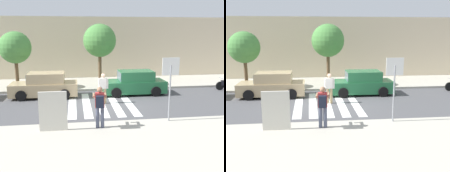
{
  "view_description": "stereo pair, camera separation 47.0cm",
  "coord_description": "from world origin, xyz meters",
  "views": [
    {
      "loc": [
        -1.4,
        -14.19,
        4.02
      ],
      "look_at": [
        0.6,
        -0.2,
        1.1
      ],
      "focal_mm": 42.0,
      "sensor_mm": 36.0,
      "label": 1
    },
    {
      "loc": [
        -0.94,
        -14.25,
        4.02
      ],
      "look_at": [
        0.6,
        -0.2,
        1.1
      ],
      "focal_mm": 42.0,
      "sensor_mm": 36.0,
      "label": 2
    }
  ],
  "objects": [
    {
      "name": "crosswalk_stripe_4",
      "position": [
        1.6,
        0.2,
        0.0
      ],
      "size": [
        0.44,
        5.2,
        0.01
      ],
      "primitive_type": "cube",
      "color": "silver",
      "rests_on": "ground"
    },
    {
      "name": "ground_plane",
      "position": [
        0.0,
        0.0,
        0.0
      ],
      "size": [
        120.0,
        120.0,
        0.0
      ],
      "primitive_type": "plane",
      "color": "#4C4C4F"
    },
    {
      "name": "pedestrian_crossing",
      "position": [
        0.16,
        0.27,
        0.97
      ],
      "size": [
        0.58,
        0.28,
        1.72
      ],
      "color": "tan",
      "rests_on": "ground"
    },
    {
      "name": "crosswalk_stripe_3",
      "position": [
        0.8,
        0.2,
        0.0
      ],
      "size": [
        0.44,
        5.2,
        0.01
      ],
      "primitive_type": "cube",
      "color": "silver",
      "rests_on": "ground"
    },
    {
      "name": "advertising_board",
      "position": [
        -2.31,
        -4.0,
        0.94
      ],
      "size": [
        1.1,
        0.11,
        1.6
      ],
      "color": "beige",
      "rests_on": "sidewalk_near"
    },
    {
      "name": "sidewalk_near",
      "position": [
        0.0,
        -6.2,
        0.07
      ],
      "size": [
        60.0,
        6.0,
        0.14
      ],
      "primitive_type": "cube",
      "color": "#B2AD9E",
      "rests_on": "ground"
    },
    {
      "name": "building_facade_far",
      "position": [
        0.0,
        10.4,
        2.65
      ],
      "size": [
        56.0,
        4.0,
        5.3
      ],
      "primitive_type": "cube",
      "color": "beige",
      "rests_on": "ground"
    },
    {
      "name": "sidewalk_far",
      "position": [
        0.0,
        6.0,
        0.07
      ],
      "size": [
        60.0,
        4.8,
        0.14
      ],
      "primitive_type": "cube",
      "color": "#B2AD9E",
      "rests_on": "ground"
    },
    {
      "name": "crosswalk_stripe_1",
      "position": [
        -0.8,
        0.2,
        0.0
      ],
      "size": [
        0.44,
        5.2,
        0.01
      ],
      "primitive_type": "cube",
      "color": "silver",
      "rests_on": "ground"
    },
    {
      "name": "street_tree_west",
      "position": [
        -5.39,
        4.49,
        2.97
      ],
      "size": [
        2.18,
        2.18,
        3.94
      ],
      "color": "brown",
      "rests_on": "sidewalk_far"
    },
    {
      "name": "street_tree_center",
      "position": [
        0.41,
        4.68,
        3.41
      ],
      "size": [
        2.35,
        2.35,
        4.47
      ],
      "color": "brown",
      "rests_on": "sidewalk_far"
    },
    {
      "name": "crosswalk_stripe_2",
      "position": [
        0.0,
        0.2,
        0.0
      ],
      "size": [
        0.44,
        5.2,
        0.01
      ],
      "primitive_type": "cube",
      "color": "silver",
      "rests_on": "ground"
    },
    {
      "name": "photographer_with_backpack",
      "position": [
        -0.44,
        -3.97,
        1.17
      ],
      "size": [
        0.63,
        0.88,
        1.72
      ],
      "color": "#474C60",
      "rests_on": "sidewalk_near"
    },
    {
      "name": "parked_car_green",
      "position": [
        2.42,
        2.3,
        0.73
      ],
      "size": [
        4.1,
        1.92,
        1.55
      ],
      "color": "#236B3D",
      "rests_on": "ground"
    },
    {
      "name": "crosswalk_stripe_0",
      "position": [
        -1.6,
        0.2,
        0.0
      ],
      "size": [
        0.44,
        5.2,
        0.01
      ],
      "primitive_type": "cube",
      "color": "silver",
      "rests_on": "ground"
    },
    {
      "name": "stop_sign",
      "position": [
        2.68,
        -3.51,
        2.2
      ],
      "size": [
        0.76,
        0.08,
        2.82
      ],
      "color": "gray",
      "rests_on": "sidewalk_near"
    },
    {
      "name": "parked_car_tan",
      "position": [
        -3.29,
        2.3,
        0.73
      ],
      "size": [
        4.1,
        1.92,
        1.55
      ],
      "color": "tan",
      "rests_on": "ground"
    }
  ]
}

